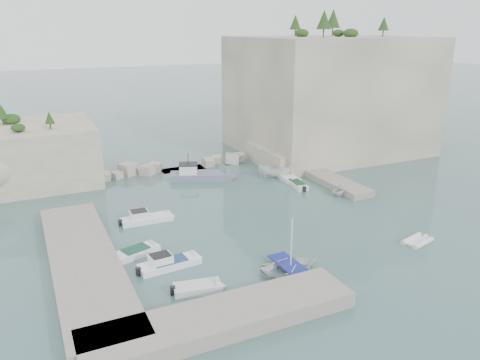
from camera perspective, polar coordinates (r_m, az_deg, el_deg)
name	(u,v)px	position (r m, az deg, el deg)	size (l,w,h in m)	color
ground	(267,227)	(45.27, 3.27, -5.75)	(400.00, 400.00, 0.00)	#46696A
cliff_east	(328,95)	(73.87, 10.71, 10.18)	(26.00, 22.00, 17.00)	beige
cliff_terrace	(287,155)	(65.75, 5.78, 3.00)	(8.00, 10.00, 2.50)	beige
outcrop_west	(26,154)	(63.01, -24.61, 2.87)	(16.00, 14.00, 7.00)	beige
quay_west	(84,263)	(39.58, -18.47, -9.54)	(5.00, 24.00, 1.10)	#9E9689
quay_south	(223,318)	(31.29, -2.13, -16.44)	(18.00, 4.00, 1.10)	#9E9689
ledge_east	(323,176)	(59.85, 10.09, 0.43)	(3.00, 16.00, 0.80)	#9E9689
breakwater	(183,164)	(63.75, -6.99, 1.95)	(28.00, 3.00, 1.40)	beige
motorboat_a	(147,222)	(47.29, -11.26, -5.01)	(5.45, 1.62, 1.40)	white
motorboat_c	(136,255)	(40.88, -12.54, -8.94)	(4.31, 1.57, 0.70)	white
motorboat_d	(170,267)	(38.53, -8.54, -10.45)	(5.47, 1.63, 1.40)	white
motorboat_e	(198,291)	(35.14, -5.19, -13.33)	(3.81, 1.56, 0.70)	silver
rowboat	(290,271)	(37.76, 6.17, -10.98)	(3.48, 4.88, 1.01)	white
inflatable_dinghy	(417,243)	(44.94, 20.78, -7.17)	(3.05, 1.48, 0.44)	white
tender_east_a	(341,195)	(54.77, 12.17, -1.82)	(2.51, 2.91, 1.53)	white
tender_east_b	(298,187)	(56.66, 7.10, -0.87)	(3.75, 1.28, 0.70)	white
tender_east_c	(286,179)	(59.66, 5.62, 0.17)	(5.36, 1.73, 0.70)	white
tender_east_d	(278,177)	(60.20, 4.63, 0.36)	(1.95, 5.18, 2.00)	silver
work_boat	(201,179)	(59.34, -4.78, 0.09)	(8.46, 2.50, 2.20)	slate
rowboat_mast	(292,241)	(36.57, 6.30, -7.41)	(0.10, 0.10, 4.20)	white
vegetation	(297,30)	(71.50, 6.94, 17.69)	(53.48, 13.88, 13.40)	#1E4219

